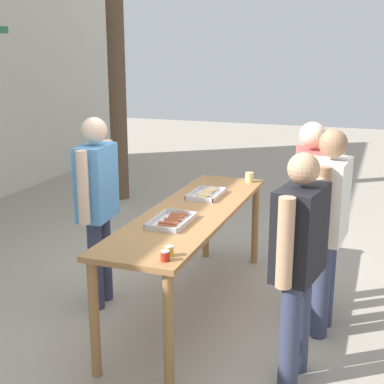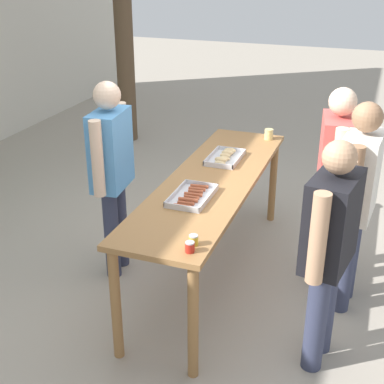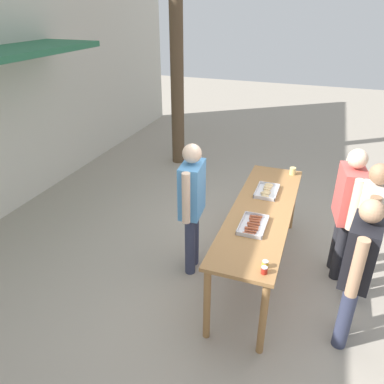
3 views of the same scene
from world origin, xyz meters
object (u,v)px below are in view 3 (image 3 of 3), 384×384
object	(u,v)px
food_tray_sausages	(253,225)
person_customer_with_cup	(348,205)
condiment_jar_ketchup	(265,264)
person_server_behind_table	(192,199)
beer_cup	(293,171)
person_customer_holding_hotdog	(358,264)
food_tray_buns	(267,191)
condiment_jar_mustard	(264,270)
person_customer_waiting_in_line	(368,223)

from	to	relation	value
food_tray_sausages	person_customer_with_cup	size ratio (longest dim) A/B	0.27
condiment_jar_ketchup	person_server_behind_table	xyz separation A→B (m)	(0.82, 0.99, 0.06)
food_tray_sausages	beer_cup	xyz separation A→B (m)	(1.49, -0.23, 0.04)
condiment_jar_ketchup	person_server_behind_table	world-z (taller)	person_server_behind_table
beer_cup	person_customer_holding_hotdog	size ratio (longest dim) A/B	0.06
food_tray_buns	person_customer_with_cup	world-z (taller)	person_customer_with_cup
condiment_jar_mustard	person_customer_with_cup	xyz separation A→B (m)	(1.42, -0.68, 0.03)
beer_cup	condiment_jar_mustard	bearing A→B (deg)	-179.69
food_tray_sausages	beer_cup	distance (m)	1.50
beer_cup	person_customer_holding_hotdog	distance (m)	1.98
condiment_jar_mustard	beer_cup	world-z (taller)	beer_cup
condiment_jar_ketchup	person_customer_with_cup	size ratio (longest dim) A/B	0.04
condiment_jar_mustard	person_server_behind_table	distance (m)	1.35
food_tray_buns	person_customer_holding_hotdog	xyz separation A→B (m)	(-1.16, -1.02, 0.01)
food_tray_buns	person_server_behind_table	size ratio (longest dim) A/B	0.26
food_tray_sausages	person_server_behind_table	xyz separation A→B (m)	(0.19, 0.75, 0.08)
condiment_jar_mustard	person_customer_holding_hotdog	world-z (taller)	person_customer_holding_hotdog
person_customer_holding_hotdog	food_tray_sausages	bearing A→B (deg)	-98.59
beer_cup	person_server_behind_table	bearing A→B (deg)	142.70
person_server_behind_table	person_customer_with_cup	size ratio (longest dim) A/B	1.02
condiment_jar_ketchup	person_customer_waiting_in_line	xyz separation A→B (m)	(1.00, -0.88, 0.03)
beer_cup	person_server_behind_table	distance (m)	1.62
food_tray_sausages	person_customer_waiting_in_line	xyz separation A→B (m)	(0.38, -1.12, 0.05)
food_tray_buns	person_customer_waiting_in_line	distance (m)	1.21
food_tray_buns	beer_cup	world-z (taller)	beer_cup
condiment_jar_mustard	condiment_jar_ketchup	size ratio (longest dim) A/B	1.00
beer_cup	person_customer_with_cup	size ratio (longest dim) A/B	0.06
food_tray_buns	person_server_behind_table	world-z (taller)	person_server_behind_table
condiment_jar_mustard	condiment_jar_ketchup	world-z (taller)	same
person_customer_with_cup	food_tray_buns	bearing A→B (deg)	-106.43
person_customer_holding_hotdog	person_customer_waiting_in_line	world-z (taller)	person_customer_waiting_in_line
condiment_jar_mustard	person_customer_with_cup	world-z (taller)	person_customer_with_cup
food_tray_buns	person_server_behind_table	bearing A→B (deg)	130.38
condiment_jar_ketchup	person_server_behind_table	distance (m)	1.29
person_server_behind_table	person_customer_holding_hotdog	distance (m)	1.85
condiment_jar_mustard	person_server_behind_table	size ratio (longest dim) A/B	0.04
food_tray_buns	person_customer_with_cup	size ratio (longest dim) A/B	0.26
condiment_jar_ketchup	person_customer_waiting_in_line	bearing A→B (deg)	-41.37
person_customer_holding_hotdog	condiment_jar_ketchup	bearing A→B (deg)	-59.74
food_tray_sausages	person_customer_with_cup	distance (m)	1.17
beer_cup	person_customer_waiting_in_line	xyz separation A→B (m)	(-1.11, -0.89, 0.01)
person_server_behind_table	food_tray_buns	bearing A→B (deg)	-55.03
food_tray_buns	condiment_jar_ketchup	size ratio (longest dim) A/B	6.29
condiment_jar_ketchup	beer_cup	distance (m)	2.11
person_customer_holding_hotdog	person_customer_with_cup	distance (m)	1.05
food_tray_sausages	person_server_behind_table	distance (m)	0.78
food_tray_buns	food_tray_sausages	bearing A→B (deg)	-179.94
food_tray_sausages	condiment_jar_ketchup	size ratio (longest dim) A/B	6.57
beer_cup	person_server_behind_table	xyz separation A→B (m)	(-1.29, 0.98, 0.04)
beer_cup	food_tray_buns	bearing A→B (deg)	160.31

